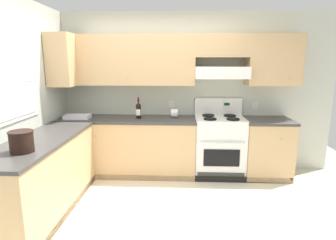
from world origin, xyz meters
name	(u,v)px	position (x,y,z in m)	size (l,w,h in m)	color
ground_plane	(149,214)	(0.00, 0.00, 0.00)	(7.04, 7.04, 0.00)	beige
wall_back	(183,81)	(0.40, 1.53, 1.48)	(4.68, 0.57, 2.55)	beige
wall_left	(18,99)	(-1.59, 0.23, 1.34)	(0.47, 4.00, 2.55)	beige
counter_back_run	(162,147)	(0.07, 1.24, 0.45)	(3.60, 0.65, 0.91)	tan
counter_left_run	(43,177)	(-1.24, 0.00, 0.45)	(0.63, 1.91, 0.91)	tan
stove	(219,146)	(0.97, 1.25, 0.48)	(0.76, 0.62, 1.20)	white
wine_bottle	(139,110)	(-0.29, 1.23, 1.04)	(0.08, 0.08, 0.33)	black
bowl	(77,117)	(-1.25, 1.18, 0.93)	(0.39, 0.21, 0.06)	silver
bucket	(21,141)	(-1.17, -0.47, 1.02)	(0.23, 0.23, 0.21)	black
paper_towel_roll	(174,113)	(0.26, 1.34, 0.98)	(0.11, 0.14, 0.14)	white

